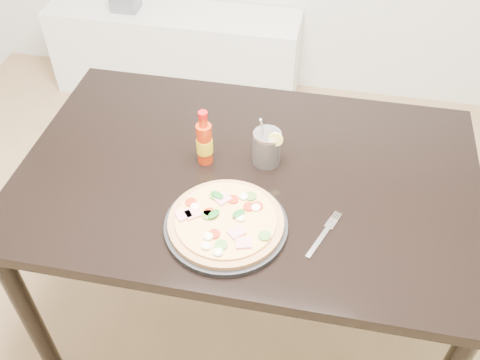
% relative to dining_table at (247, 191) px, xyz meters
% --- Properties ---
extents(room_shell, '(4.50, 4.50, 4.50)m').
position_rel_dining_table_xyz_m(room_shell, '(0.12, -0.65, 0.92)').
color(room_shell, white).
rests_on(room_shell, ground).
extents(dining_table, '(1.40, 0.90, 0.75)m').
position_rel_dining_table_xyz_m(dining_table, '(0.00, 0.00, 0.00)').
color(dining_table, black).
rests_on(dining_table, ground).
extents(plate, '(0.34, 0.34, 0.02)m').
position_rel_dining_table_xyz_m(plate, '(-0.02, -0.23, 0.09)').
color(plate, black).
rests_on(plate, dining_table).
extents(pizza, '(0.32, 0.32, 0.03)m').
position_rel_dining_table_xyz_m(pizza, '(-0.02, -0.23, 0.11)').
color(pizza, tan).
rests_on(pizza, plate).
extents(hot_sauce_bottle, '(0.05, 0.05, 0.19)m').
position_rel_dining_table_xyz_m(hot_sauce_bottle, '(-0.14, 0.02, 0.16)').
color(hot_sauce_bottle, red).
rests_on(hot_sauce_bottle, dining_table).
extents(cola_cup, '(0.09, 0.09, 0.18)m').
position_rel_dining_table_xyz_m(cola_cup, '(0.05, 0.06, 0.14)').
color(cola_cup, black).
rests_on(cola_cup, dining_table).
extents(fork, '(0.09, 0.18, 0.00)m').
position_rel_dining_table_xyz_m(fork, '(0.25, -0.20, 0.09)').
color(fork, silver).
rests_on(fork, dining_table).
extents(media_console, '(1.40, 0.34, 0.50)m').
position_rel_dining_table_xyz_m(media_console, '(-0.68, 1.42, -0.42)').
color(media_console, white).
rests_on(media_console, ground).
extents(cd_stack, '(0.14, 0.12, 0.10)m').
position_rel_dining_table_xyz_m(cd_stack, '(-0.93, 1.40, -0.11)').
color(cd_stack, slate).
rests_on(cd_stack, media_console).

